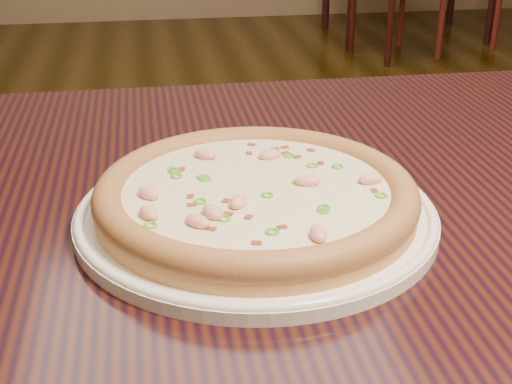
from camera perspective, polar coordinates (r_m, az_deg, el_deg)
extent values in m
cube|color=black|center=(0.75, 8.52, -1.24)|extent=(1.20, 0.80, 0.04)
cylinder|color=white|center=(0.66, 0.00, -1.87)|extent=(0.34, 0.34, 0.01)
torus|color=white|center=(0.66, 0.00, -1.41)|extent=(0.33, 0.33, 0.01)
cylinder|color=#CF884E|center=(0.66, 0.00, -0.71)|extent=(0.29, 0.29, 0.02)
torus|color=#AD7F44|center=(0.65, 0.00, 0.00)|extent=(0.30, 0.30, 0.03)
cylinder|color=beige|center=(0.65, 0.00, 0.20)|extent=(0.25, 0.25, 0.00)
ellipsoid|color=#F2B29E|center=(0.64, -8.60, -0.09)|extent=(0.03, 0.03, 0.01)
ellipsoid|color=#F2B29E|center=(0.60, -8.56, -1.67)|extent=(0.02, 0.03, 0.01)
ellipsoid|color=#F2B29E|center=(0.72, 1.13, 3.03)|extent=(0.03, 0.02, 0.01)
ellipsoid|color=#F2B29E|center=(0.62, -1.41, -0.76)|extent=(0.02, 0.03, 0.01)
ellipsoid|color=#F2B29E|center=(0.57, 5.03, -3.33)|extent=(0.02, 0.03, 0.01)
ellipsoid|color=#F2B29E|center=(0.60, -3.52, -1.62)|extent=(0.02, 0.03, 0.01)
ellipsoid|color=#F2B29E|center=(0.67, 9.15, 1.06)|extent=(0.03, 0.02, 0.01)
ellipsoid|color=#F2B29E|center=(0.72, -4.08, 3.02)|extent=(0.03, 0.02, 0.01)
ellipsoid|color=#F2B29E|center=(0.59, -4.67, -2.35)|extent=(0.03, 0.03, 0.01)
ellipsoid|color=#F2B29E|center=(0.66, 4.15, 0.91)|extent=(0.03, 0.02, 0.01)
cube|color=maroon|center=(0.64, -5.28, -0.43)|extent=(0.01, 0.01, 0.00)
cube|color=maroon|center=(0.60, -0.61, -2.11)|extent=(0.01, 0.01, 0.00)
cube|color=maroon|center=(0.57, 5.15, -3.71)|extent=(0.01, 0.01, 0.00)
cube|color=maroon|center=(0.58, 2.10, -2.89)|extent=(0.01, 0.01, 0.00)
cube|color=maroon|center=(0.71, 5.18, 2.24)|extent=(0.01, 0.01, 0.00)
cube|color=maroon|center=(0.74, 4.39, 3.29)|extent=(0.01, 0.01, 0.00)
cube|color=maroon|center=(0.63, -2.42, -0.78)|extent=(0.01, 0.01, 0.00)
cube|color=maroon|center=(0.69, -5.96, 1.76)|extent=(0.01, 0.01, 0.00)
cube|color=maroon|center=(0.74, 1.55, 3.41)|extent=(0.01, 0.01, 0.00)
cube|color=maroon|center=(0.73, 2.34, 3.07)|extent=(0.01, 0.01, 0.00)
cube|color=maroon|center=(0.60, -2.23, -1.82)|extent=(0.01, 0.01, 0.00)
cube|color=maroon|center=(0.62, -5.16, -1.10)|extent=(0.01, 0.01, 0.00)
cube|color=maroon|center=(0.65, 9.44, 0.04)|extent=(0.01, 0.01, 0.00)
cube|color=maroon|center=(0.73, -0.57, 3.05)|extent=(0.01, 0.01, 0.00)
cube|color=maroon|center=(0.74, 2.32, 3.54)|extent=(0.01, 0.01, 0.00)
cube|color=maroon|center=(0.72, 3.30, 2.76)|extent=(0.01, 0.01, 0.00)
cube|color=maroon|center=(0.56, 0.04, -4.18)|extent=(0.01, 0.01, 0.00)
cube|color=maroon|center=(0.58, -3.60, -3.04)|extent=(0.01, 0.01, 0.00)
cube|color=maroon|center=(0.75, -0.37, 3.75)|extent=(0.01, 0.01, 0.00)
cube|color=maroon|center=(0.69, -6.73, 1.79)|extent=(0.01, 0.01, 0.00)
torus|color=#50AC2A|center=(0.59, -8.45, -2.66)|extent=(0.02, 0.02, 0.00)
torus|color=#50AC2A|center=(0.64, 0.91, -0.25)|extent=(0.02, 0.02, 0.00)
torus|color=#50AC2A|center=(0.66, 3.39, 0.76)|extent=(0.02, 0.02, 0.00)
torus|color=#50AC2A|center=(0.64, 9.99, -0.29)|extent=(0.02, 0.02, 0.00)
torus|color=#50AC2A|center=(0.69, -6.63, 1.74)|extent=(0.02, 0.02, 0.00)
torus|color=#50AC2A|center=(0.70, 6.56, 2.02)|extent=(0.01, 0.01, 0.00)
torus|color=#50AC2A|center=(0.59, -2.57, -2.16)|extent=(0.02, 0.02, 0.00)
torus|color=#50AC2A|center=(0.70, 4.53, 2.11)|extent=(0.01, 0.01, 0.00)
torus|color=#50AC2A|center=(0.67, -4.29, 1.17)|extent=(0.02, 0.02, 0.00)
torus|color=#50AC2A|center=(0.57, 1.31, -3.22)|extent=(0.02, 0.02, 0.00)
torus|color=#50AC2A|center=(0.62, 5.46, -1.26)|extent=(0.02, 0.02, 0.00)
torus|color=#50AC2A|center=(0.61, 5.43, -1.49)|extent=(0.02, 0.02, 0.00)
torus|color=#50AC2A|center=(0.63, -4.48, -0.77)|extent=(0.01, 0.01, 0.00)
torus|color=#50AC2A|center=(0.69, -6.45, 1.56)|extent=(0.02, 0.02, 0.00)
torus|color=#50AC2A|center=(0.68, -6.37, 1.25)|extent=(0.02, 0.02, 0.00)
torus|color=#50AC2A|center=(0.67, -4.08, 1.05)|extent=(0.01, 0.01, 0.00)
torus|color=#50AC2A|center=(0.72, 2.64, 2.90)|extent=(0.01, 0.01, 0.00)
cylinder|color=maroon|center=(4.29, 14.58, 12.94)|extent=(0.04, 0.04, 0.41)
cylinder|color=maroon|center=(4.56, 11.57, 13.91)|extent=(0.04, 0.04, 0.41)
cylinder|color=maroon|center=(4.07, 10.66, 12.65)|extent=(0.04, 0.04, 0.41)
cylinder|color=maroon|center=(4.35, 7.73, 13.65)|extent=(0.04, 0.04, 0.41)
cylinder|color=maroon|center=(4.63, 18.74, 13.27)|extent=(0.04, 0.04, 0.41)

